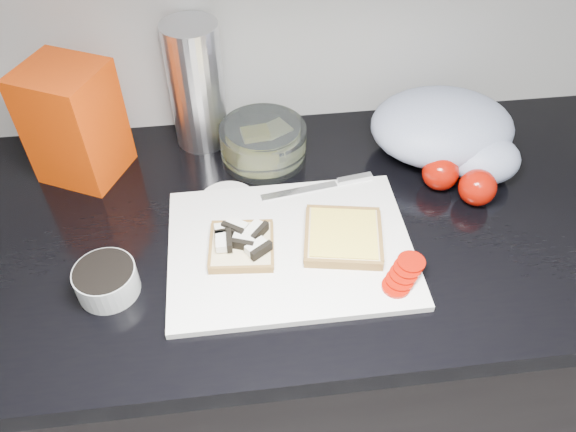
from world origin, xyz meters
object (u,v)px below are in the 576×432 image
object	(u,v)px
glass_bowl	(263,143)
bread_bag	(74,123)
cutting_board	(290,247)
steel_canister	(196,86)

from	to	relation	value
glass_bowl	bread_bag	distance (m)	0.35
cutting_board	steel_canister	bearing A→B (deg)	113.37
glass_bowl	steel_canister	bearing A→B (deg)	148.18
bread_bag	glass_bowl	bearing A→B (deg)	25.52
glass_bowl	bread_bag	size ratio (longest dim) A/B	0.77
glass_bowl	steel_canister	distance (m)	0.16
cutting_board	steel_canister	distance (m)	0.37
glass_bowl	bread_bag	xyz separation A→B (m)	(-0.34, 0.00, 0.07)
bread_bag	steel_canister	distance (m)	0.23
cutting_board	steel_canister	xyz separation A→B (m)	(-0.14, 0.32, 0.12)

